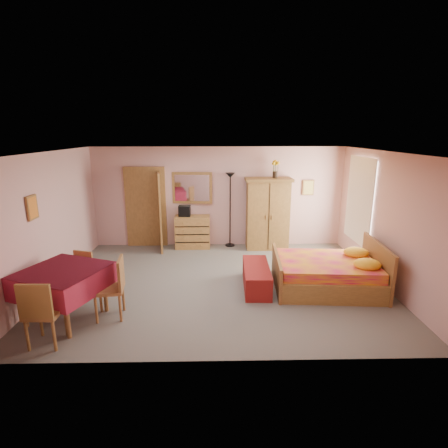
{
  "coord_description": "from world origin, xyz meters",
  "views": [
    {
      "loc": [
        -0.05,
        -6.53,
        2.96
      ],
      "look_at": [
        0.1,
        0.3,
        1.15
      ],
      "focal_mm": 28.0,
      "sensor_mm": 36.0,
      "label": 1
    }
  ],
  "objects_px": {
    "sunflower_vase": "(275,169)",
    "bench": "(256,277)",
    "chair_south": "(45,311)",
    "chair_east": "(109,288)",
    "dining_table": "(66,294)",
    "wardrobe": "(268,214)",
    "chair_north": "(79,277)",
    "chest_of_drawers": "(193,232)",
    "wall_mirror": "(192,188)",
    "chair_west": "(22,292)",
    "bed": "(327,265)",
    "stereo": "(185,211)",
    "floor_lamp": "(230,210)"
  },
  "relations": [
    {
      "from": "sunflower_vase",
      "to": "bench",
      "type": "distance_m",
      "value": 3.16
    },
    {
      "from": "chair_south",
      "to": "chair_east",
      "type": "distance_m",
      "value": 1.0
    },
    {
      "from": "chair_east",
      "to": "dining_table",
      "type": "bearing_deg",
      "value": 87.51
    },
    {
      "from": "wardrobe",
      "to": "chair_north",
      "type": "height_order",
      "value": "wardrobe"
    },
    {
      "from": "chair_south",
      "to": "dining_table",
      "type": "bearing_deg",
      "value": 91.28
    },
    {
      "from": "chest_of_drawers",
      "to": "chair_east",
      "type": "xyz_separation_m",
      "value": [
        -1.12,
        -3.56,
        0.08
      ]
    },
    {
      "from": "wall_mirror",
      "to": "chair_south",
      "type": "bearing_deg",
      "value": -107.13
    },
    {
      "from": "sunflower_vase",
      "to": "chair_west",
      "type": "bearing_deg",
      "value": -142.69
    },
    {
      "from": "bed",
      "to": "chair_north",
      "type": "relative_size",
      "value": 2.32
    },
    {
      "from": "stereo",
      "to": "chair_west",
      "type": "height_order",
      "value": "stereo"
    },
    {
      "from": "wall_mirror",
      "to": "stereo",
      "type": "distance_m",
      "value": 0.63
    },
    {
      "from": "sunflower_vase",
      "to": "dining_table",
      "type": "height_order",
      "value": "sunflower_vase"
    },
    {
      "from": "bed",
      "to": "dining_table",
      "type": "relative_size",
      "value": 1.7
    },
    {
      "from": "bed",
      "to": "dining_table",
      "type": "distance_m",
      "value": 4.68
    },
    {
      "from": "stereo",
      "to": "chair_south",
      "type": "distance_m",
      "value": 4.62
    },
    {
      "from": "wall_mirror",
      "to": "chair_west",
      "type": "xyz_separation_m",
      "value": [
        -2.53,
        -3.76,
        -1.1
      ]
    },
    {
      "from": "stereo",
      "to": "bed",
      "type": "bearing_deg",
      "value": -40.64
    },
    {
      "from": "bed",
      "to": "wall_mirror",
      "type": "bearing_deg",
      "value": 139.4
    },
    {
      "from": "bench",
      "to": "chair_east",
      "type": "xyz_separation_m",
      "value": [
        -2.52,
        -1.06,
        0.29
      ]
    },
    {
      "from": "bed",
      "to": "chair_west",
      "type": "xyz_separation_m",
      "value": [
        -5.28,
        -1.03,
        -0.01
      ]
    },
    {
      "from": "floor_lamp",
      "to": "chest_of_drawers",
      "type": "bearing_deg",
      "value": -173.29
    },
    {
      "from": "chair_south",
      "to": "stereo",
      "type": "bearing_deg",
      "value": 70.84
    },
    {
      "from": "bench",
      "to": "chair_east",
      "type": "bearing_deg",
      "value": -157.12
    },
    {
      "from": "wall_mirror",
      "to": "chair_east",
      "type": "relative_size",
      "value": 1.03
    },
    {
      "from": "wall_mirror",
      "to": "chair_east",
      "type": "bearing_deg",
      "value": -101.89
    },
    {
      "from": "dining_table",
      "to": "chair_south",
      "type": "xyz_separation_m",
      "value": [
        -0.0,
        -0.68,
        0.08
      ]
    },
    {
      "from": "stereo",
      "to": "chair_north",
      "type": "bearing_deg",
      "value": -119.88
    },
    {
      "from": "chair_west",
      "to": "wall_mirror",
      "type": "bearing_deg",
      "value": 129.91
    },
    {
      "from": "stereo",
      "to": "bed",
      "type": "relative_size",
      "value": 0.15
    },
    {
      "from": "wardrobe",
      "to": "chest_of_drawers",
      "type": "bearing_deg",
      "value": 177.1
    },
    {
      "from": "chest_of_drawers",
      "to": "wall_mirror",
      "type": "bearing_deg",
      "value": 89.31
    },
    {
      "from": "wall_mirror",
      "to": "chair_south",
      "type": "xyz_separation_m",
      "value": [
        -1.8,
        -4.5,
        -1.04
      ]
    },
    {
      "from": "bed",
      "to": "chair_north",
      "type": "xyz_separation_m",
      "value": [
        -4.62,
        -0.38,
        -0.03
      ]
    },
    {
      "from": "wardrobe",
      "to": "chair_east",
      "type": "height_order",
      "value": "wardrobe"
    },
    {
      "from": "chair_south",
      "to": "chair_north",
      "type": "distance_m",
      "value": 1.4
    },
    {
      "from": "stereo",
      "to": "sunflower_vase",
      "type": "xyz_separation_m",
      "value": [
        2.3,
        -0.03,
        1.07
      ]
    },
    {
      "from": "chair_north",
      "to": "chair_east",
      "type": "relative_size",
      "value": 0.85
    },
    {
      "from": "chest_of_drawers",
      "to": "sunflower_vase",
      "type": "distance_m",
      "value": 2.67
    },
    {
      "from": "floor_lamp",
      "to": "chair_east",
      "type": "height_order",
      "value": "floor_lamp"
    },
    {
      "from": "chest_of_drawers",
      "to": "wall_mirror",
      "type": "xyz_separation_m",
      "value": [
        0.0,
        0.21,
        1.13
      ]
    },
    {
      "from": "wardrobe",
      "to": "sunflower_vase",
      "type": "distance_m",
      "value": 1.15
    },
    {
      "from": "chair_north",
      "to": "chair_east",
      "type": "distance_m",
      "value": 1.0
    },
    {
      "from": "wardrobe",
      "to": "chair_west",
      "type": "distance_m",
      "value": 5.68
    },
    {
      "from": "wardrobe",
      "to": "chair_south",
      "type": "distance_m",
      "value": 5.65
    },
    {
      "from": "stereo",
      "to": "dining_table",
      "type": "height_order",
      "value": "stereo"
    },
    {
      "from": "wall_mirror",
      "to": "chair_east",
      "type": "height_order",
      "value": "wall_mirror"
    },
    {
      "from": "stereo",
      "to": "chair_north",
      "type": "height_order",
      "value": "stereo"
    },
    {
      "from": "floor_lamp",
      "to": "sunflower_vase",
      "type": "distance_m",
      "value": 1.57
    },
    {
      "from": "dining_table",
      "to": "chair_east",
      "type": "distance_m",
      "value": 0.69
    },
    {
      "from": "sunflower_vase",
      "to": "bed",
      "type": "distance_m",
      "value": 3.04
    }
  ]
}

